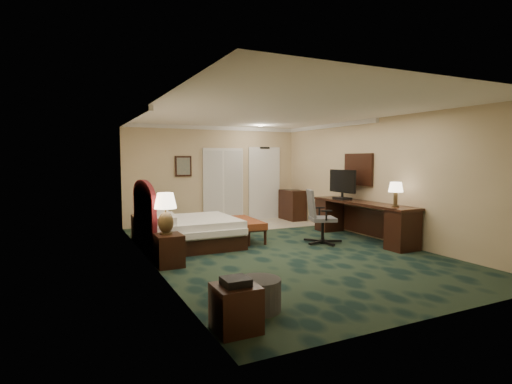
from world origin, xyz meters
name	(u,v)px	position (x,y,z in m)	size (l,w,h in m)	color
floor	(279,250)	(0.00, 0.00, 0.00)	(5.00, 7.50, 0.00)	black
ceiling	(280,112)	(0.00, 0.00, 2.70)	(5.00, 7.50, 0.00)	white
wall_back	(214,175)	(0.00, 3.75, 1.35)	(5.00, 0.00, 2.70)	tan
wall_front	(444,199)	(0.00, -3.75, 1.35)	(5.00, 0.00, 2.70)	tan
wall_left	(150,186)	(-2.50, 0.00, 1.35)	(0.00, 7.50, 2.70)	tan
wall_right	(377,179)	(2.50, 0.00, 1.35)	(0.00, 7.50, 2.70)	tan
crown_molding	(280,115)	(0.00, 0.00, 2.65)	(5.00, 7.50, 0.10)	white
tile_patch	(256,224)	(0.90, 2.90, 0.01)	(3.20, 1.70, 0.01)	#BBB2A4
headboard	(144,216)	(-2.44, 1.00, 0.70)	(0.12, 2.00, 1.40)	#4D1517
entry_door	(264,184)	(1.55, 3.72, 1.05)	(1.02, 0.06, 2.18)	white
closet_doors	(223,185)	(0.25, 3.71, 1.05)	(1.20, 0.06, 2.10)	silver
wall_art	(183,166)	(-0.90, 3.71, 1.60)	(0.45, 0.06, 0.55)	#576762
wall_mirror	(358,169)	(2.46, 0.60, 1.55)	(0.05, 0.95, 0.75)	white
bed	(191,232)	(-1.49, 1.07, 0.29)	(1.82, 1.68, 0.58)	white
nightstand_near	(169,250)	(-2.26, -0.26, 0.27)	(0.43, 0.49, 0.54)	black
nightstand_far	(143,227)	(-2.26, 2.19, 0.27)	(0.44, 0.50, 0.55)	black
lamp_near	(166,214)	(-2.30, -0.20, 0.89)	(0.37, 0.37, 0.70)	#302414
lamp_far	(141,202)	(-2.28, 2.23, 0.84)	(0.31, 0.31, 0.59)	#302414
bed_bench	(245,230)	(-0.23, 1.13, 0.23)	(0.48, 1.38, 0.47)	maroon
ottoman	(259,295)	(-1.78, -2.68, 0.19)	(0.53, 0.53, 0.38)	#313234
side_table	(236,308)	(-2.24, -3.08, 0.24)	(0.45, 0.45, 0.49)	black
desk	(362,221)	(2.17, 0.11, 0.42)	(0.63, 2.91, 0.84)	black
tv	(342,185)	(2.13, 0.76, 1.19)	(0.08, 0.90, 0.70)	black
desk_lamp	(396,194)	(2.15, -0.89, 1.09)	(0.29, 0.29, 0.51)	#302414
desk_chair	(323,217)	(1.11, 0.11, 0.58)	(0.67, 0.63, 1.15)	#4B4B52
minibar	(292,205)	(2.22, 3.20, 0.44)	(0.46, 0.84, 0.88)	black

